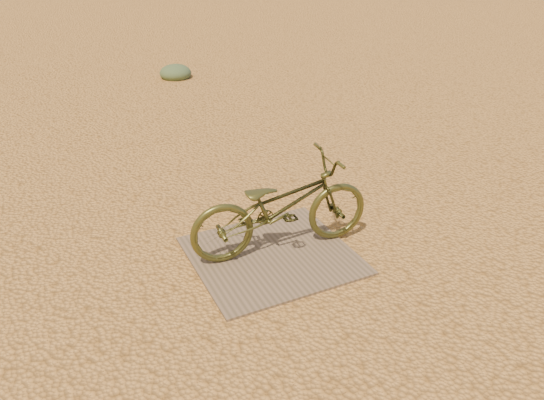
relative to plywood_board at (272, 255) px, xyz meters
name	(u,v)px	position (x,y,z in m)	size (l,w,h in m)	color
ground	(205,270)	(-0.58, 0.05, -0.01)	(120.00, 120.00, 0.00)	tan
plywood_board	(272,255)	(0.00, 0.00, 0.00)	(1.32, 1.24, 0.02)	#715E4D
bicycle	(281,206)	(0.11, 0.06, 0.43)	(0.55, 1.58, 0.83)	#464921
kale_b	(176,78)	(0.97, 6.08, -0.01)	(0.58, 0.58, 0.32)	#516D49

